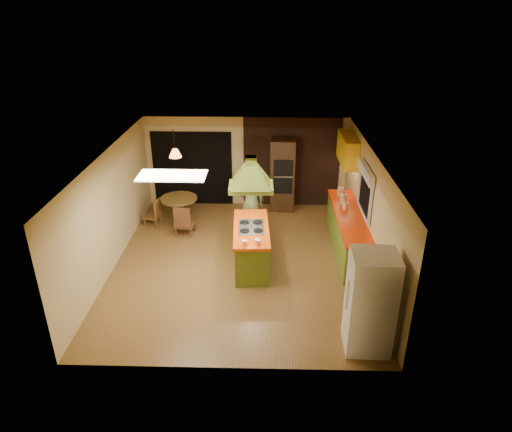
{
  "coord_description": "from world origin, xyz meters",
  "views": [
    {
      "loc": [
        0.59,
        -8.75,
        5.29
      ],
      "look_at": [
        0.36,
        -0.02,
        1.15
      ],
      "focal_mm": 32.0,
      "sensor_mm": 36.0,
      "label": 1
    }
  ],
  "objects_px": {
    "dining_table": "(179,205)",
    "canister_large": "(343,199)",
    "wall_oven": "(283,175)",
    "refrigerator": "(370,302)",
    "man": "(251,203)",
    "kitchen_island": "(251,246)"
  },
  "relations": [
    {
      "from": "refrigerator",
      "to": "dining_table",
      "type": "height_order",
      "value": "refrigerator"
    },
    {
      "from": "refrigerator",
      "to": "canister_large",
      "type": "bearing_deg",
      "value": 89.44
    },
    {
      "from": "man",
      "to": "wall_oven",
      "type": "bearing_deg",
      "value": -132.11
    },
    {
      "from": "kitchen_island",
      "to": "dining_table",
      "type": "xyz_separation_m",
      "value": [
        -1.94,
        2.08,
        0.02
      ]
    },
    {
      "from": "kitchen_island",
      "to": "dining_table",
      "type": "distance_m",
      "value": 2.85
    },
    {
      "from": "wall_oven",
      "to": "dining_table",
      "type": "height_order",
      "value": "wall_oven"
    },
    {
      "from": "man",
      "to": "canister_large",
      "type": "distance_m",
      "value": 2.2
    },
    {
      "from": "refrigerator",
      "to": "canister_large",
      "type": "distance_m",
      "value": 3.91
    },
    {
      "from": "dining_table",
      "to": "canister_large",
      "type": "xyz_separation_m",
      "value": [
        4.09,
        -0.73,
        0.54
      ]
    },
    {
      "from": "refrigerator",
      "to": "wall_oven",
      "type": "xyz_separation_m",
      "value": [
        -1.26,
        5.61,
        0.11
      ]
    },
    {
      "from": "wall_oven",
      "to": "canister_large",
      "type": "relative_size",
      "value": 8.47
    },
    {
      "from": "kitchen_island",
      "to": "refrigerator",
      "type": "height_order",
      "value": "refrigerator"
    },
    {
      "from": "kitchen_island",
      "to": "canister_large",
      "type": "bearing_deg",
      "value": 29.12
    },
    {
      "from": "canister_large",
      "to": "man",
      "type": "bearing_deg",
      "value": -178.13
    },
    {
      "from": "wall_oven",
      "to": "canister_large",
      "type": "height_order",
      "value": "wall_oven"
    },
    {
      "from": "canister_large",
      "to": "dining_table",
      "type": "bearing_deg",
      "value": 169.86
    },
    {
      "from": "man",
      "to": "refrigerator",
      "type": "height_order",
      "value": "man"
    },
    {
      "from": "wall_oven",
      "to": "refrigerator",
      "type": "bearing_deg",
      "value": -73.7
    },
    {
      "from": "man",
      "to": "dining_table",
      "type": "bearing_deg",
      "value": -40.91
    },
    {
      "from": "kitchen_island",
      "to": "refrigerator",
      "type": "bearing_deg",
      "value": -54.75
    },
    {
      "from": "wall_oven",
      "to": "canister_large",
      "type": "xyz_separation_m",
      "value": [
        1.39,
        -1.71,
        0.04
      ]
    },
    {
      "from": "wall_oven",
      "to": "dining_table",
      "type": "bearing_deg",
      "value": -156.35
    }
  ]
}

